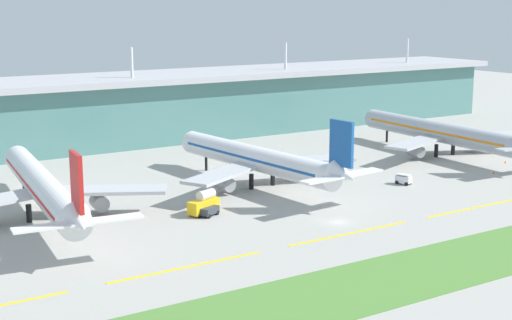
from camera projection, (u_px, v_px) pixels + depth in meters
The scene contains 14 objects.
ground_plane at pixel (338, 222), 147.46m from camera, with size 600.00×600.00×0.00m, color #A8A59E.
terminal_building at pixel (126, 109), 231.86m from camera, with size 288.00×34.00×29.58m.
airliner_near at pixel (43, 187), 148.67m from camera, with size 48.47×72.03×18.90m.
airliner_middle at pixel (258, 159), 175.64m from camera, with size 48.58×64.50×18.90m.
airliner_far at pixel (442, 133), 212.48m from camera, with size 48.75×69.99×18.90m.
taxiway_stripe_mid_west at pixel (187, 267), 122.07m from camera, with size 28.00×0.70×0.04m, color yellow.
taxiway_stripe_centre at pixel (350, 233), 139.99m from camera, with size 28.00×0.70×0.04m, color yellow.
taxiway_stripe_mid_east at pixel (475, 208), 157.92m from camera, with size 28.00×0.70×0.04m, color yellow.
grass_verge at pixel (450, 264), 123.39m from camera, with size 300.00×18.00×0.10m, color #518438.
pushback_tug at pixel (209, 211), 151.61m from camera, with size 5.01×4.17×1.85m.
baggage_cart at pixel (403, 179), 178.30m from camera, with size 2.96×3.99×2.48m.
fuel_truck at pixel (204, 203), 152.72m from camera, with size 7.66×4.90×4.95m.
safety_cone_left_wingtip at pixel (505, 162), 202.61m from camera, with size 0.56×0.56×0.70m, color orange.
safety_cone_right_wingtip at pixel (494, 172), 189.87m from camera, with size 0.56×0.56×0.70m, color orange.
Camera 1 is at (-90.04, -110.95, 41.68)m, focal length 52.70 mm.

